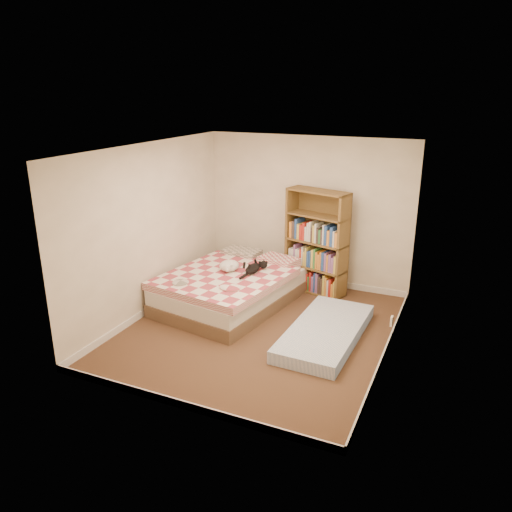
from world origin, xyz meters
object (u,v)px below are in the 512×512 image
at_px(white_dog, 229,266).
at_px(floor_mattress, 325,332).
at_px(black_cat, 254,268).
at_px(bed, 232,287).
at_px(bookshelf, 316,256).

bearing_deg(white_dog, floor_mattress, 8.71).
bearing_deg(black_cat, bed, -134.20).
height_order(bed, white_dog, white_dog).
xyz_separation_m(bed, floor_mattress, (1.67, -0.53, -0.18)).
relative_size(floor_mattress, white_dog, 4.46).
distance_m(bookshelf, white_dog, 1.48).
xyz_separation_m(floor_mattress, white_dog, (-1.71, 0.52, 0.53)).
bearing_deg(bookshelf, black_cat, -112.88).
relative_size(floor_mattress, black_cat, 2.89).
bearing_deg(floor_mattress, white_dog, 164.56).
bearing_deg(bed, floor_mattress, -8.49).
height_order(black_cat, white_dog, white_dog).
distance_m(bookshelf, floor_mattress, 1.74).
distance_m(bed, white_dog, 0.35).
bearing_deg(bed, black_cat, 28.05).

